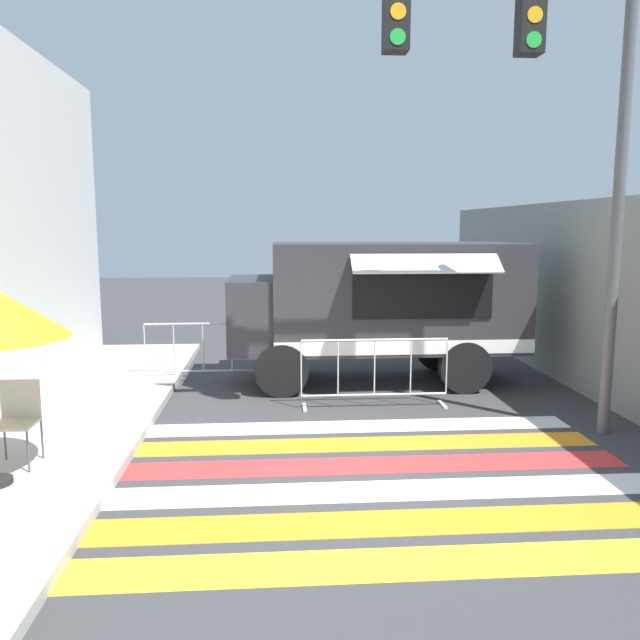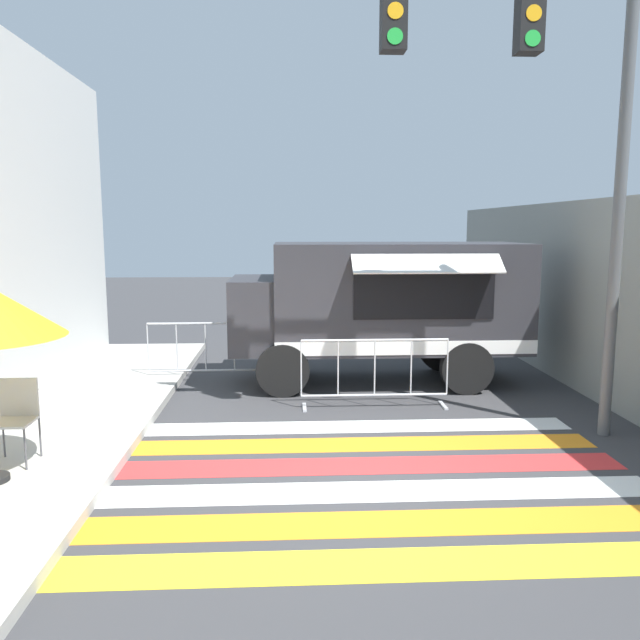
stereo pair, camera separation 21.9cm
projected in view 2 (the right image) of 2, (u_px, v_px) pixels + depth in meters
ground_plane at (367, 477)px, 7.34m from camera, size 60.00×60.00×0.00m
concrete_wall_right at (608, 302)px, 10.27m from camera, size 0.20×16.00×3.39m
crosswalk_painted at (367, 478)px, 7.31m from camera, size 6.40×4.36×0.01m
food_truck at (376, 301)px, 11.61m from camera, size 5.38×2.47×2.63m
traffic_signal_pole at (533, 94)px, 8.09m from camera, size 4.06×0.29×6.44m
folding_chair at (16, 412)px, 7.43m from camera, size 0.46×0.46×0.99m
barricade_front at (375, 373)px, 10.10m from camera, size 2.41×0.44×1.14m
barricade_side at (206, 352)px, 11.85m from camera, size 2.19×0.44×1.14m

